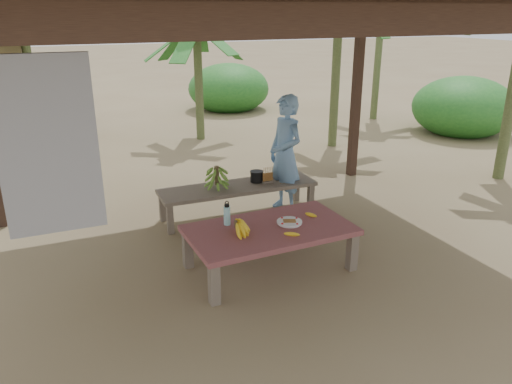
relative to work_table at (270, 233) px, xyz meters
name	(u,v)px	position (x,y,z in m)	size (l,w,h in m)	color
ground	(259,260)	(-0.03, 0.22, -0.43)	(80.00, 80.00, 0.00)	brown
pavilion	(259,7)	(-0.04, 0.21, 2.34)	(6.60, 5.60, 2.95)	black
work_table	(270,233)	(0.00, 0.00, 0.00)	(1.83, 1.06, 0.50)	brown
bench	(238,189)	(0.24, 1.57, -0.04)	(2.21, 0.64, 0.45)	brown
ripe_banana_bunch	(236,227)	(-0.41, -0.01, 0.15)	(0.28, 0.24, 0.17)	yellow
plate	(289,222)	(0.25, 0.01, 0.08)	(0.28, 0.28, 0.04)	white
loose_banana_front	(292,234)	(0.12, -0.29, 0.09)	(0.04, 0.18, 0.04)	yellow
loose_banana_side	(311,215)	(0.57, 0.09, 0.09)	(0.04, 0.14, 0.04)	yellow
water_flask	(227,215)	(-0.40, 0.26, 0.18)	(0.07, 0.07, 0.28)	#3FBCC6
green_banana_stalk	(217,177)	(-0.06, 1.58, 0.18)	(0.29, 0.29, 0.33)	#598C2D
cooking_pot	(257,177)	(0.55, 1.62, 0.09)	(0.18, 0.18, 0.15)	black
skewer_rack	(268,175)	(0.67, 1.51, 0.14)	(0.18, 0.08, 0.24)	#A57F47
woman	(285,154)	(0.95, 1.52, 0.40)	(0.61, 0.40, 1.67)	#71A0D5
banana_plant_ne	(339,7)	(3.53, 4.39, 2.37)	(1.80, 1.80, 3.29)	#596638
banana_plant_n	(197,35)	(1.11, 6.09, 1.82)	(1.80, 1.80, 2.74)	#596638
banana_plant_nw	(21,14)	(-2.24, 6.92, 2.24)	(1.80, 1.80, 3.16)	#596638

